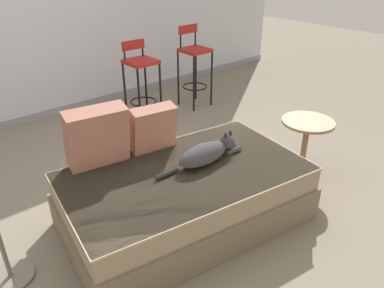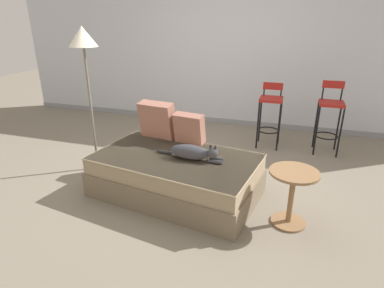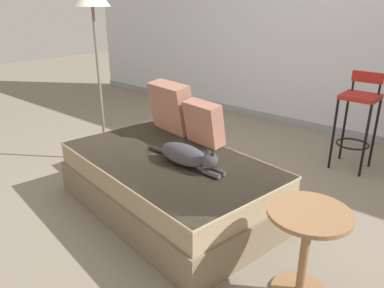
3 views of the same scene
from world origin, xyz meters
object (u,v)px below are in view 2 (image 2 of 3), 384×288
at_px(throw_pillow_middle, 189,128).
at_px(cat, 193,152).
at_px(couch, 176,175).
at_px(bar_stool_by_doorway, 330,113).
at_px(throw_pillow_corner, 157,120).
at_px(floor_lamp, 84,51).
at_px(bar_stool_near_window, 270,109).
at_px(side_table, 292,190).

height_order(throw_pillow_middle, cat, throw_pillow_middle).
relative_size(couch, throw_pillow_middle, 5.04).
height_order(couch, cat, cat).
relative_size(throw_pillow_middle, bar_stool_by_doorway, 0.37).
relative_size(throw_pillow_corner, floor_lamp, 0.26).
bearing_deg(throw_pillow_middle, couch, -93.12).
bearing_deg(bar_stool_by_doorway, bar_stool_near_window, -179.96).
relative_size(throw_pillow_corner, bar_stool_near_window, 0.49).
distance_m(throw_pillow_corner, throw_pillow_middle, 0.43).
xyz_separation_m(throw_pillow_corner, floor_lamp, (-0.77, -0.18, 0.78)).
distance_m(bar_stool_near_window, floor_lamp, 2.62).
bearing_deg(side_table, throw_pillow_corner, 157.36).
relative_size(throw_pillow_corner, bar_stool_by_doorway, 0.45).
bearing_deg(bar_stool_by_doorway, cat, -129.24).
relative_size(bar_stool_near_window, side_table, 1.72).
xyz_separation_m(cat, floor_lamp, (-1.37, 0.30, 0.93)).
xyz_separation_m(cat, bar_stool_near_window, (0.63, 1.74, 0.05)).
bearing_deg(couch, side_table, -9.23).
relative_size(bar_stool_near_window, bar_stool_by_doorway, 0.93).
bearing_deg(throw_pillow_corner, side_table, -22.64).
height_order(throw_pillow_middle, bar_stool_by_doorway, bar_stool_by_doorway).
relative_size(throw_pillow_middle, side_table, 0.68).
distance_m(throw_pillow_middle, side_table, 1.34).
height_order(couch, bar_stool_near_window, bar_stool_near_window).
bearing_deg(cat, throw_pillow_middle, 112.64).
bearing_deg(cat, throw_pillow_corner, 141.15).
distance_m(throw_pillow_middle, bar_stool_near_window, 1.56).
bearing_deg(throw_pillow_corner, floor_lamp, -167.02).
bearing_deg(couch, bar_stool_near_window, 64.72).
height_order(throw_pillow_corner, bar_stool_by_doorway, bar_stool_by_doorway).
bearing_deg(floor_lamp, bar_stool_near_window, 35.89).
relative_size(throw_pillow_middle, floor_lamp, 0.21).
xyz_separation_m(bar_stool_near_window, floor_lamp, (-2.00, -1.44, 0.88)).
distance_m(bar_stool_by_doorway, side_table, 1.99).
bearing_deg(side_table, floor_lamp, 168.40).
height_order(throw_pillow_middle, floor_lamp, floor_lamp).
relative_size(couch, side_table, 3.44).
height_order(cat, floor_lamp, floor_lamp).
bearing_deg(couch, floor_lamp, 166.04).
bearing_deg(floor_lamp, bar_stool_by_doorway, 27.35).
bearing_deg(couch, throw_pillow_corner, 130.43).
xyz_separation_m(couch, throw_pillow_corner, (-0.40, 0.47, 0.44)).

